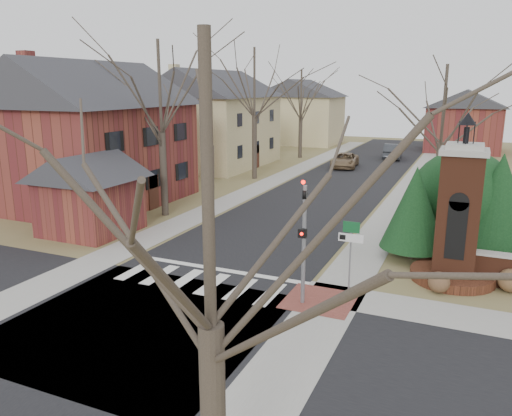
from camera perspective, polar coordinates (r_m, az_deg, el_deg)
The scene contains 28 objects.
ground at distance 19.07m, azimuth -7.78°, elevation -9.21°, with size 120.00×120.00×0.00m, color olive.
main_street at distance 38.77m, azimuth 9.34°, elevation 2.61°, with size 8.00×70.00×0.01m, color black.
cross_street at distance 16.83m, azimuth -13.21°, elevation -12.71°, with size 120.00×8.00×0.01m, color black.
crosswalk_zone at distance 19.70m, azimuth -6.56°, elevation -8.37°, with size 8.00×2.20×0.02m, color silver.
stop_bar at distance 20.91m, azimuth -4.49°, elevation -6.97°, with size 8.00×0.35×0.02m, color silver.
sidewalk_right_main at distance 37.86m, azimuth 16.98°, elevation 1.93°, with size 2.00×60.00×0.02m, color gray.
sidewalk_left at distance 40.33m, azimuth 2.17°, elevation 3.23°, with size 2.00×60.00×0.02m, color gray.
curb_apron at distance 18.11m, azimuth 7.26°, elevation -10.44°, with size 2.40×2.40×0.02m, color brown.
traffic_signal_pole at distance 16.96m, azimuth 5.49°, elevation -2.79°, with size 0.28×0.41×4.50m.
sign_post at distance 18.13m, azimuth 10.75°, elevation -3.99°, with size 0.90×0.07×2.75m.
brick_gate_monument at distance 20.57m, azimuth 22.00°, elevation -2.00°, with size 3.20×3.20×6.47m.
house_brick_left at distance 33.54m, azimuth -18.35°, elevation 8.42°, with size 9.80×11.80×9.42m.
house_stucco_left at distance 47.79m, azimuth -4.97°, elevation 10.38°, with size 9.80×12.80×9.28m.
garage_left at distance 26.84m, azimuth -18.57°, elevation 1.96°, with size 4.80×4.80×4.29m.
house_distant_left at distance 66.48m, azimuth 5.04°, elevation 11.04°, with size 10.80×8.80×8.53m.
house_distant_right at distance 63.02m, azimuth 22.75°, elevation 9.34°, with size 8.80×8.80×7.30m.
evergreen_near at distance 22.59m, azimuth 17.68°, elevation 0.05°, with size 2.80×2.80×4.10m.
evergreen_mid at distance 23.62m, azimuth 26.02°, elevation 0.63°, with size 3.40×3.40×4.70m.
evergreen_mass at distance 24.91m, azimuth 22.45°, elevation 1.14°, with size 4.80×4.80×4.80m, color black.
bare_tree_0 at distance 28.93m, azimuth -10.98°, elevation 14.13°, with size 8.05×8.05×11.15m.
bare_tree_1 at distance 40.35m, azimuth -0.18°, elevation 14.69°, with size 8.40×8.40×11.64m.
bare_tree_2 at distance 52.65m, azimuth 5.19°, elevation 13.34°, with size 7.35×7.35×10.19m.
bare_tree_3 at distance 30.96m, azimuth 20.76°, elevation 11.60°, with size 7.00×7.00×9.70m.
bare_tree_4 at distance 6.85m, azimuth -5.60°, elevation 4.80°, with size 6.65×6.65×9.21m.
pickup_truck at distance 47.21m, azimuth 10.11°, elevation 5.38°, with size 2.20×4.77×1.33m, color brown.
distant_car at distance 53.90m, azimuth 15.36°, elevation 6.27°, with size 1.67×4.78×1.57m, color #35383C.
dry_shrub_left at distance 19.69m, azimuth 20.18°, elevation -7.98°, with size 0.79×0.79×0.79m, color brown.
dry_shrub_right at distance 20.78m, azimuth 27.06°, elevation -7.39°, with size 0.88×0.88×0.88m, color brown.
Camera 1 is at (9.31, -14.90, 7.42)m, focal length 35.00 mm.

